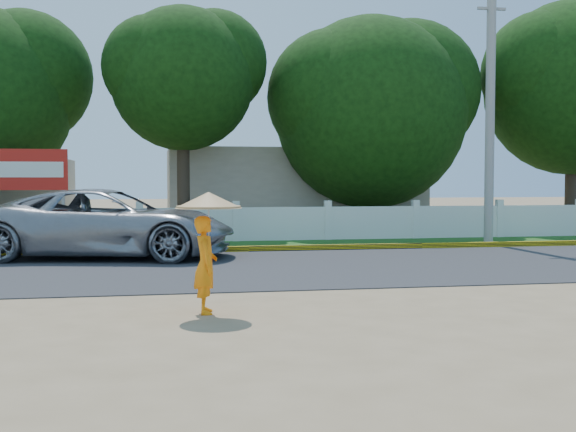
% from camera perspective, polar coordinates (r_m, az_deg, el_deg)
% --- Properties ---
extents(ground, '(120.00, 120.00, 0.00)m').
position_cam_1_polar(ground, '(12.03, 1.73, -6.69)').
color(ground, '#9E8460').
rests_on(ground, ground).
extents(road, '(60.00, 7.00, 0.02)m').
position_cam_1_polar(road, '(16.41, -1.58, -4.05)').
color(road, '#38383A').
rests_on(road, ground).
extents(grass_verge, '(60.00, 3.50, 0.03)m').
position_cam_1_polar(grass_verge, '(21.58, -3.71, -2.35)').
color(grass_verge, '#2D601E').
rests_on(grass_verge, ground).
extents(curb, '(40.00, 0.18, 0.16)m').
position_cam_1_polar(curb, '(19.90, -3.14, -2.61)').
color(curb, yellow).
rests_on(curb, ground).
extents(fence, '(40.00, 0.10, 1.10)m').
position_cam_1_polar(fence, '(22.98, -4.14, -0.69)').
color(fence, silver).
rests_on(fence, ground).
extents(building_near, '(10.00, 6.00, 3.20)m').
position_cam_1_polar(building_near, '(30.10, 0.13, 2.19)').
color(building_near, '#B7AD99').
rests_on(building_near, ground).
extents(utility_pole, '(0.28, 0.28, 7.92)m').
position_cam_1_polar(utility_pole, '(22.88, 15.68, 7.74)').
color(utility_pole, gray).
rests_on(utility_pole, ground).
extents(vehicle, '(6.80, 4.16, 1.76)m').
position_cam_1_polar(vehicle, '(18.80, -14.01, -0.58)').
color(vehicle, '#98999F').
rests_on(vehicle, ground).
extents(monk_with_parasol, '(1.00, 1.00, 1.82)m').
position_cam_1_polar(monk_with_parasol, '(10.83, -6.42, -1.46)').
color(monk_with_parasol, orange).
rests_on(monk_with_parasol, ground).
extents(billboard, '(2.50, 0.13, 2.95)m').
position_cam_1_polar(billboard, '(24.23, -19.95, 3.10)').
color(billboard, gray).
rests_on(billboard, ground).
extents(tree_row, '(33.71, 7.55, 8.97)m').
position_cam_1_polar(tree_row, '(26.54, -1.59, 9.24)').
color(tree_row, '#473828').
rests_on(tree_row, ground).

